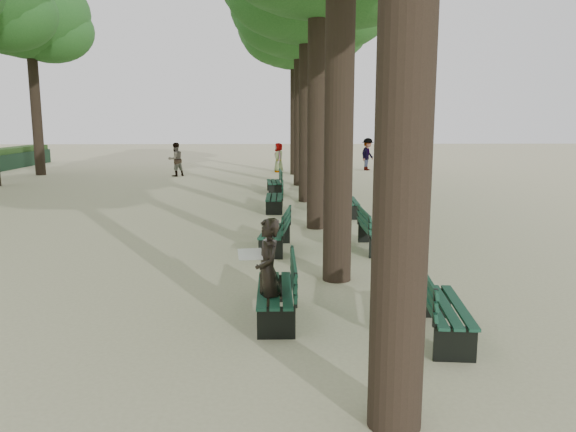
{
  "coord_description": "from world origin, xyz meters",
  "views": [
    {
      "loc": [
        0.34,
        -7.0,
        2.94
      ],
      "look_at": [
        0.6,
        3.0,
        1.2
      ],
      "focal_mm": 35.0,
      "sensor_mm": 36.0,
      "label": 1
    }
  ],
  "objects": [
    {
      "name": "pedestrian_b",
      "position": [
        5.76,
        25.25,
        0.93
      ],
      "size": [
        0.99,
        1.19,
        1.85
      ],
      "primitive_type": "imported",
      "rotation": [
        0.0,
        0.0,
        0.96
      ],
      "color": "#262628",
      "rests_on": "ground"
    },
    {
      "name": "pedestrian_d",
      "position": [
        0.64,
        24.26,
        0.81
      ],
      "size": [
        0.46,
        0.83,
        1.62
      ],
      "primitive_type": "imported",
      "rotation": [
        0.0,
        0.0,
        4.89
      ],
      "color": "#262628",
      "rests_on": "ground"
    },
    {
      "name": "bench_right_1",
      "position": [
        2.63,
        5.37,
        0.27
      ],
      "size": [
        0.57,
        1.8,
        0.92
      ],
      "color": "black",
      "rests_on": "ground"
    },
    {
      "name": "pedestrian_a",
      "position": [
        -4.71,
        22.13,
        0.87
      ],
      "size": [
        0.87,
        0.81,
        1.73
      ],
      "primitive_type": "imported",
      "rotation": [
        0.0,
        0.0,
        3.85
      ],
      "color": "#262628",
      "rests_on": "ground"
    },
    {
      "name": "bench_right_0",
      "position": [
        2.63,
        0.18,
        0.27
      ],
      "size": [
        0.76,
        1.85,
        0.92
      ],
      "color": "black",
      "rests_on": "ground"
    },
    {
      "name": "ground",
      "position": [
        0.0,
        0.0,
        0.0
      ],
      "size": [
        120.0,
        120.0,
        0.0
      ],
      "primitive_type": "plane",
      "color": "#BFBA90",
      "rests_on": "ground"
    },
    {
      "name": "bench_left_3",
      "position": [
        0.37,
        15.34,
        0.27
      ],
      "size": [
        0.65,
        1.82,
        0.92
      ],
      "color": "black",
      "rests_on": "ground"
    },
    {
      "name": "bench_left_2",
      "position": [
        0.37,
        10.9,
        0.27
      ],
      "size": [
        0.61,
        1.81,
        0.92
      ],
      "color": "black",
      "rests_on": "ground"
    },
    {
      "name": "tree_far_5",
      "position": [
        -12.0,
        23.0,
        8.14
      ],
      "size": [
        6.0,
        6.0,
        10.45
      ],
      "color": "#33261C",
      "rests_on": "ground"
    },
    {
      "name": "tree_central_5",
      "position": [
        1.5,
        23.0,
        7.65
      ],
      "size": [
        6.0,
        6.0,
        9.95
      ],
      "color": "#33261C",
      "rests_on": "ground"
    },
    {
      "name": "bench_right_3",
      "position": [
        2.63,
        15.01,
        0.27
      ],
      "size": [
        0.76,
        1.85,
        0.92
      ],
      "color": "black",
      "rests_on": "ground"
    },
    {
      "name": "tree_central_4",
      "position": [
        1.5,
        18.0,
        7.65
      ],
      "size": [
        6.0,
        6.0,
        9.95
      ],
      "color": "#33261C",
      "rests_on": "ground"
    },
    {
      "name": "pedestrian_c",
      "position": [
        8.63,
        24.0,
        0.89
      ],
      "size": [
        1.06,
        0.87,
        1.77
      ],
      "primitive_type": "imported",
      "rotation": [
        0.0,
        0.0,
        2.56
      ],
      "color": "#262628",
      "rests_on": "ground"
    },
    {
      "name": "bench_left_0",
      "position": [
        0.37,
        0.97,
        0.27
      ],
      "size": [
        0.57,
        1.8,
        0.92
      ],
      "color": "black",
      "rests_on": "ground"
    },
    {
      "name": "bench_left_1",
      "position": [
        0.37,
        5.35,
        0.27
      ],
      "size": [
        0.79,
        1.86,
        0.92
      ],
      "color": "black",
      "rests_on": "ground"
    },
    {
      "name": "bench_right_2",
      "position": [
        2.63,
        10.0,
        0.27
      ],
      "size": [
        0.63,
        1.82,
        0.92
      ],
      "color": "black",
      "rests_on": "ground"
    },
    {
      "name": "man_with_map",
      "position": [
        0.26,
        0.71,
        0.78
      ],
      "size": [
        0.65,
        0.67,
        1.56
      ],
      "color": "black",
      "rests_on": "ground"
    }
  ]
}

